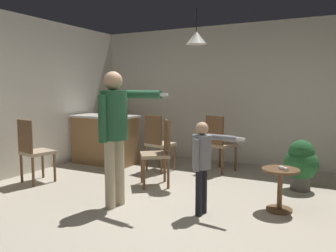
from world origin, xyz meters
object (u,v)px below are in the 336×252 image
(person_adult, at_px, (115,124))
(spare_remote_on_table, at_px, (283,168))
(dining_chair_centre_back, at_px, (33,149))
(potted_plant_corner, at_px, (301,163))
(kitchen_counter, at_px, (105,139))
(dining_chair_spare, at_px, (219,141))
(dining_chair_near_wall, at_px, (158,141))
(dining_chair_by_counter, at_px, (160,150))
(person_child, at_px, (203,158))
(side_table_by_couch, at_px, (280,185))

(person_adult, distance_m, spare_remote_on_table, 2.08)
(dining_chair_centre_back, bearing_deg, potted_plant_corner, 34.96)
(kitchen_counter, bearing_deg, dining_chair_spare, 9.62)
(person_adult, height_order, spare_remote_on_table, person_adult)
(dining_chair_spare, distance_m, spare_remote_on_table, 2.03)
(kitchen_counter, xyz_separation_m, spare_remote_on_table, (3.52, -1.18, 0.06))
(kitchen_counter, bearing_deg, person_adult, -49.25)
(dining_chair_near_wall, bearing_deg, dining_chair_by_counter, -45.99)
(person_child, bearing_deg, potted_plant_corner, 156.41)
(dining_chair_spare, bearing_deg, dining_chair_near_wall, -134.01)
(kitchen_counter, relative_size, dining_chair_by_counter, 1.26)
(person_child, distance_m, dining_chair_near_wall, 2.17)
(side_table_by_couch, height_order, dining_chair_by_counter, dining_chair_by_counter)
(potted_plant_corner, bearing_deg, dining_chair_spare, 160.87)
(potted_plant_corner, relative_size, spare_remote_on_table, 5.67)
(dining_chair_by_counter, xyz_separation_m, spare_remote_on_table, (1.84, -0.33, -0.01))
(dining_chair_spare, bearing_deg, kitchen_counter, -148.81)
(person_adult, bearing_deg, dining_chair_spare, 172.86)
(person_child, bearing_deg, kitchen_counter, -114.44)
(kitchen_counter, relative_size, spare_remote_on_table, 9.69)
(side_table_by_couch, height_order, dining_chair_near_wall, dining_chair_near_wall)
(person_child, xyz_separation_m, potted_plant_corner, (0.92, 1.55, -0.27))
(dining_chair_centre_back, relative_size, dining_chair_spare, 1.00)
(potted_plant_corner, bearing_deg, dining_chair_centre_back, -158.00)
(dining_chair_by_counter, bearing_deg, spare_remote_on_table, -136.35)
(kitchen_counter, bearing_deg, dining_chair_by_counter, -26.65)
(dining_chair_by_counter, xyz_separation_m, dining_chair_near_wall, (-0.46, 0.77, 0.00))
(kitchen_counter, distance_m, dining_chair_spare, 2.24)
(person_child, bearing_deg, dining_chair_by_counter, -121.71)
(dining_chair_by_counter, xyz_separation_m, dining_chair_centre_back, (-1.81, -0.79, 0.00))
(dining_chair_centre_back, distance_m, dining_chair_spare, 3.07)
(dining_chair_near_wall, bearing_deg, potted_plant_corner, 12.35)
(dining_chair_spare, height_order, spare_remote_on_table, dining_chair_spare)
(person_adult, xyz_separation_m, dining_chair_by_counter, (0.05, 1.05, -0.50))
(potted_plant_corner, bearing_deg, dining_chair_near_wall, 178.88)
(side_table_by_couch, relative_size, dining_chair_spare, 0.52)
(person_adult, xyz_separation_m, potted_plant_corner, (1.98, 1.78, -0.64))
(kitchen_counter, relative_size, side_table_by_couch, 2.42)
(dining_chair_centre_back, bearing_deg, dining_chair_near_wall, 62.02)
(dining_chair_spare, relative_size, spare_remote_on_table, 7.69)
(potted_plant_corner, bearing_deg, person_child, -120.82)
(side_table_by_couch, relative_size, dining_chair_by_counter, 0.52)
(side_table_by_couch, bearing_deg, dining_chair_by_counter, 171.03)
(person_child, relative_size, dining_chair_centre_back, 1.09)
(person_adult, bearing_deg, kitchen_counter, -132.37)
(person_child, bearing_deg, dining_chair_spare, -159.18)
(person_adult, xyz_separation_m, dining_chair_spare, (0.57, 2.27, -0.50))
(person_adult, height_order, potted_plant_corner, person_adult)
(side_table_by_couch, distance_m, potted_plant_corner, 1.02)
(side_table_by_couch, height_order, dining_chair_spare, dining_chair_spare)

